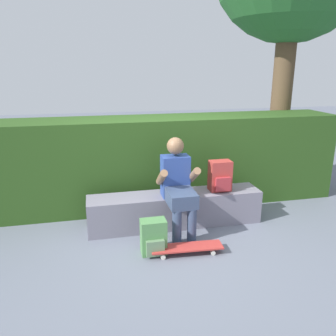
{
  "coord_description": "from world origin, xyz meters",
  "views": [
    {
      "loc": [
        -0.99,
        -3.7,
        2.01
      ],
      "look_at": [
        -0.05,
        0.47,
        0.73
      ],
      "focal_mm": 36.29,
      "sensor_mm": 36.0,
      "label": 1
    }
  ],
  "objects_px": {
    "skateboard_near_person": "(187,248)",
    "backpack_on_ground": "(154,238)",
    "backpack_on_bench": "(220,176)",
    "person_skater": "(178,184)",
    "bench_main": "(175,209)"
  },
  "relations": [
    {
      "from": "backpack_on_bench",
      "to": "person_skater",
      "type": "bearing_deg",
      "value": -162.48
    },
    {
      "from": "backpack_on_ground",
      "to": "person_skater",
      "type": "bearing_deg",
      "value": 49.09
    },
    {
      "from": "skateboard_near_person",
      "to": "backpack_on_ground",
      "type": "xyz_separation_m",
      "value": [
        -0.36,
        0.09,
        0.12
      ]
    },
    {
      "from": "bench_main",
      "to": "backpack_on_ground",
      "type": "height_order",
      "value": "bench_main"
    },
    {
      "from": "skateboard_near_person",
      "to": "backpack_on_ground",
      "type": "relative_size",
      "value": 2.03
    },
    {
      "from": "person_skater",
      "to": "backpack_on_ground",
      "type": "height_order",
      "value": "person_skater"
    },
    {
      "from": "person_skater",
      "to": "backpack_on_ground",
      "type": "xyz_separation_m",
      "value": [
        -0.39,
        -0.45,
        -0.44
      ]
    },
    {
      "from": "backpack_on_bench",
      "to": "backpack_on_ground",
      "type": "height_order",
      "value": "backpack_on_bench"
    },
    {
      "from": "backpack_on_ground",
      "to": "backpack_on_bench",
      "type": "bearing_deg",
      "value": 32.52
    },
    {
      "from": "bench_main",
      "to": "person_skater",
      "type": "height_order",
      "value": "person_skater"
    },
    {
      "from": "bench_main",
      "to": "backpack_on_bench",
      "type": "relative_size",
      "value": 5.63
    },
    {
      "from": "person_skater",
      "to": "backpack_on_bench",
      "type": "bearing_deg",
      "value": 17.52
    },
    {
      "from": "backpack_on_bench",
      "to": "backpack_on_ground",
      "type": "xyz_separation_m",
      "value": [
        -1.01,
        -0.64,
        -0.44
      ]
    },
    {
      "from": "bench_main",
      "to": "skateboard_near_person",
      "type": "bearing_deg",
      "value": -93.73
    },
    {
      "from": "person_skater",
      "to": "skateboard_near_person",
      "type": "distance_m",
      "value": 0.78
    }
  ]
}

